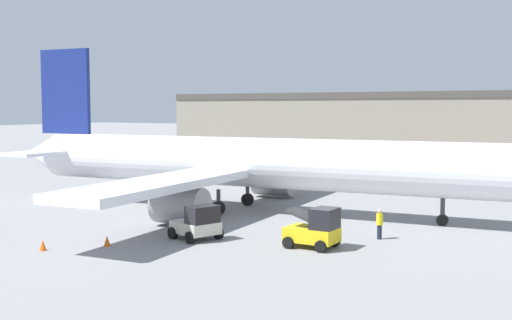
{
  "coord_description": "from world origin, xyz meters",
  "views": [
    {
      "loc": [
        21.75,
        -38.52,
        7.22
      ],
      "look_at": [
        0.0,
        0.0,
        3.61
      ],
      "focal_mm": 45.0,
      "sensor_mm": 36.0,
      "label": 1
    }
  ],
  "objects_px": {
    "ground_crew_worker": "(380,223)",
    "safety_cone_near": "(107,241)",
    "belt_loader_truck": "(315,229)",
    "safety_cone_far": "(43,245)",
    "airplane": "(242,163)",
    "baggage_tug": "(198,224)"
  },
  "relations": [
    {
      "from": "ground_crew_worker",
      "to": "safety_cone_near",
      "type": "distance_m",
      "value": 14.71
    },
    {
      "from": "safety_cone_near",
      "to": "belt_loader_truck",
      "type": "bearing_deg",
      "value": 27.35
    },
    {
      "from": "safety_cone_near",
      "to": "safety_cone_far",
      "type": "distance_m",
      "value": 3.19
    },
    {
      "from": "ground_crew_worker",
      "to": "belt_loader_truck",
      "type": "height_order",
      "value": "belt_loader_truck"
    },
    {
      "from": "safety_cone_far",
      "to": "belt_loader_truck",
      "type": "bearing_deg",
      "value": 32.02
    },
    {
      "from": "airplane",
      "to": "safety_cone_near",
      "type": "distance_m",
      "value": 13.87
    },
    {
      "from": "ground_crew_worker",
      "to": "airplane",
      "type": "bearing_deg",
      "value": -106.64
    },
    {
      "from": "belt_loader_truck",
      "to": "safety_cone_near",
      "type": "xyz_separation_m",
      "value": [
        -9.65,
        -4.99,
        -0.71
      ]
    },
    {
      "from": "baggage_tug",
      "to": "belt_loader_truck",
      "type": "bearing_deg",
      "value": 30.59
    },
    {
      "from": "ground_crew_worker",
      "to": "safety_cone_near",
      "type": "bearing_deg",
      "value": -47.78
    },
    {
      "from": "airplane",
      "to": "safety_cone_far",
      "type": "xyz_separation_m",
      "value": [
        -2.31,
        -15.9,
        -3.07
      ]
    },
    {
      "from": "safety_cone_far",
      "to": "safety_cone_near",
      "type": "bearing_deg",
      "value": 48.12
    },
    {
      "from": "safety_cone_near",
      "to": "baggage_tug",
      "type": "bearing_deg",
      "value": 50.02
    },
    {
      "from": "airplane",
      "to": "safety_cone_far",
      "type": "bearing_deg",
      "value": -102.34
    },
    {
      "from": "airplane",
      "to": "belt_loader_truck",
      "type": "relative_size",
      "value": 15.81
    },
    {
      "from": "belt_loader_truck",
      "to": "safety_cone_near",
      "type": "height_order",
      "value": "belt_loader_truck"
    },
    {
      "from": "airplane",
      "to": "safety_cone_near",
      "type": "relative_size",
      "value": 75.98
    },
    {
      "from": "ground_crew_worker",
      "to": "safety_cone_far",
      "type": "height_order",
      "value": "ground_crew_worker"
    },
    {
      "from": "airplane",
      "to": "ground_crew_worker",
      "type": "height_order",
      "value": "airplane"
    },
    {
      "from": "ground_crew_worker",
      "to": "baggage_tug",
      "type": "height_order",
      "value": "baggage_tug"
    },
    {
      "from": "baggage_tug",
      "to": "safety_cone_far",
      "type": "relative_size",
      "value": 5.34
    },
    {
      "from": "baggage_tug",
      "to": "ground_crew_worker",
      "type": "bearing_deg",
      "value": 49.74
    }
  ]
}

